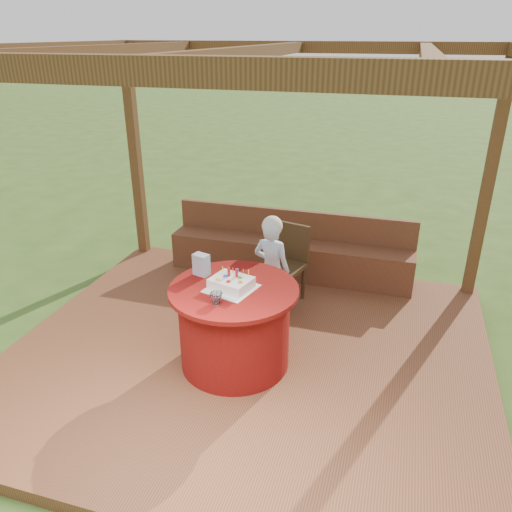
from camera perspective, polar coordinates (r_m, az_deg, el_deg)
The scene contains 10 objects.
ground at distance 4.99m, azimuth -0.84°, elevation -11.69°, with size 60.00×60.00×0.00m, color #34531B.
deck at distance 4.95m, azimuth -0.85°, elevation -11.12°, with size 4.50×4.00×0.12m, color brown.
pergola at distance 4.07m, azimuth -1.05°, elevation 16.91°, with size 4.50×4.00×2.72m.
bench at distance 6.24m, azimuth 3.87°, elevation 0.14°, with size 3.00×0.42×0.80m.
table at distance 4.53m, azimuth -2.48°, elevation -7.94°, with size 1.14×1.14×0.78m.
chair at distance 5.57m, azimuth 3.49°, elevation -0.39°, with size 0.52×0.52×0.88m.
elderly_woman at distance 5.19m, azimuth 1.80°, elevation -1.17°, with size 0.43×0.32×1.13m.
birthday_cake at distance 4.29m, azimuth -2.83°, elevation -3.14°, with size 0.47×0.47×0.18m.
gift_bag at distance 4.54m, azimuth -6.26°, elevation -0.98°, with size 0.14×0.09×0.20m, color #DB8DC4.
drinking_glass at distance 4.08m, azimuth -4.57°, elevation -4.84°, with size 0.11×0.11×0.10m, color white.
Camera 1 is at (1.23, -3.85, 2.92)m, focal length 35.00 mm.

